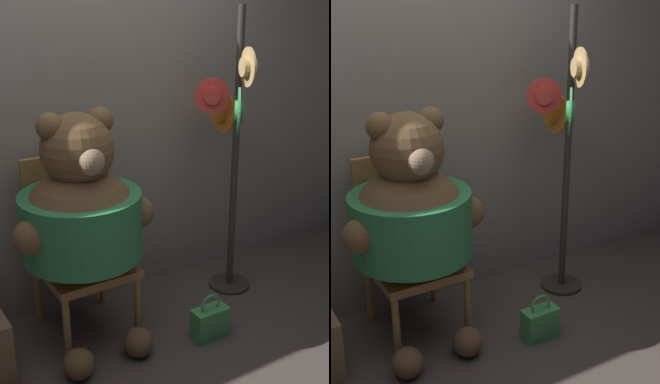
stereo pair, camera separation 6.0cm
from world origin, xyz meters
The scene contains 6 objects.
ground_plane centered at (0.00, 0.00, 0.00)m, with size 14.00×14.00×0.00m, color #4C423D.
wall_back centered at (0.00, 0.73, 1.20)m, with size 8.00×0.10×2.41m.
chair centered at (-0.08, 0.44, 0.54)m, with size 0.49×0.54×1.04m.
teddy_bear centered at (-0.11, 0.25, 0.78)m, with size 0.80×0.70×1.36m.
hat_display_rack centered at (0.94, 0.30, 1.01)m, with size 0.38×0.57×1.85m.
handbag_on_ground centered at (0.51, -0.10, 0.10)m, with size 0.21×0.11×0.28m.
Camera 2 is at (-1.07, -2.26, 1.91)m, focal length 50.00 mm.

